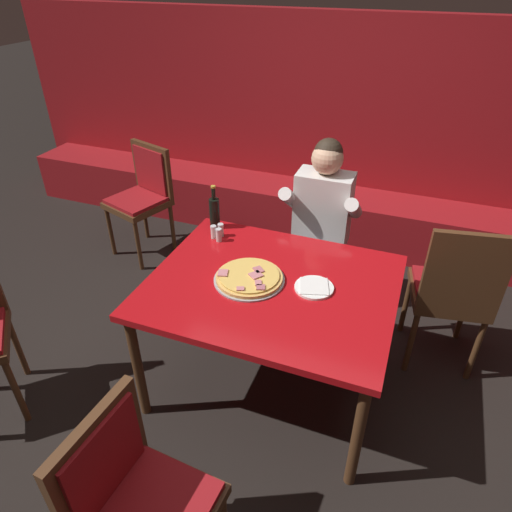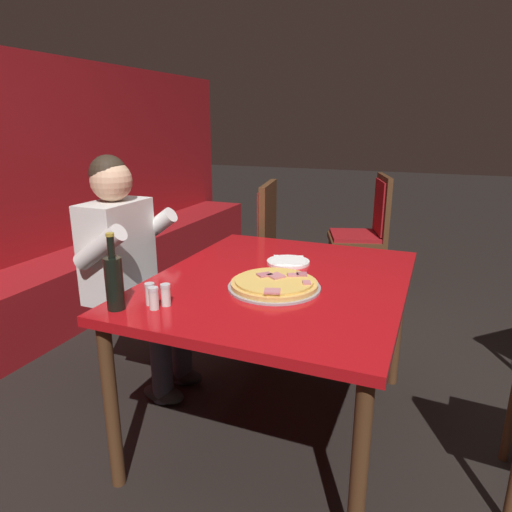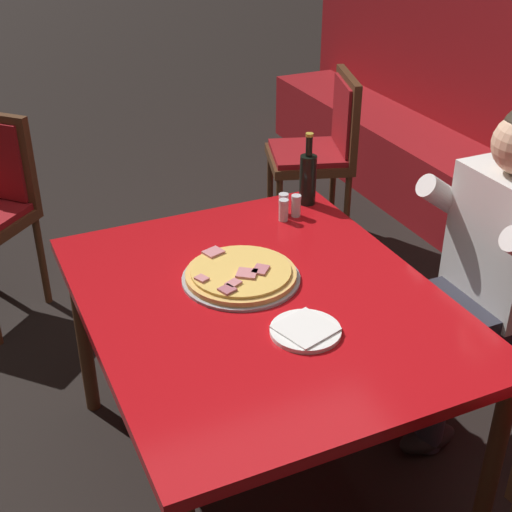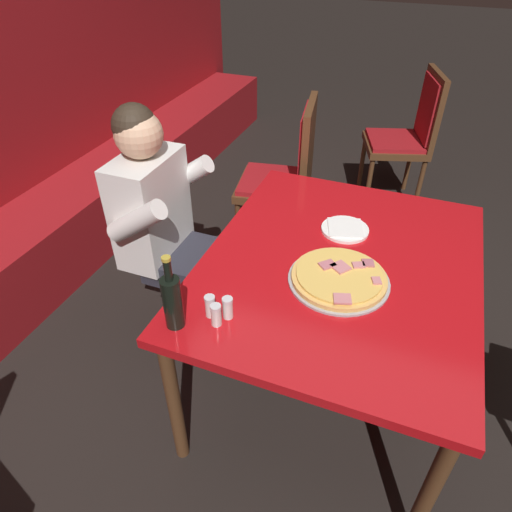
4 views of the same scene
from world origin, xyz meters
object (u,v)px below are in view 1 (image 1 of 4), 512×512
Objects in this scene: diner_seated_blue_shirt at (319,223)px; dining_chair_near_right at (134,496)px; dining_chair_side_aisle at (454,288)px; shaker_red_pepper_flakes at (221,231)px; shaker_parmesan at (219,236)px; beer_bottle at (215,212)px; dining_chair_by_booth at (143,192)px; main_dining_table at (272,294)px; shaker_black_pepper at (214,232)px; plate_white_paper at (314,287)px; pizza at (249,278)px.

diner_seated_blue_shirt reaches higher than dining_chair_near_right.
shaker_red_pepper_flakes is at bearing -172.83° from dining_chair_side_aisle.
shaker_parmesan is 0.08× the size of dining_chair_side_aisle.
dining_chair_by_booth is (-0.98, 0.63, -0.30)m from beer_bottle.
main_dining_table is 1.19m from dining_chair_near_right.
beer_bottle reaches higher than shaker_parmesan.
shaker_red_pepper_flakes is at bearing -137.25° from diner_seated_blue_shirt.
diner_seated_blue_shirt reaches higher than shaker_black_pepper.
shaker_black_pepper is at bearing 147.25° from main_dining_table.
dining_chair_by_booth is at bearing 145.93° from shaker_red_pepper_flakes.
dining_chair_side_aisle is at bearing 34.62° from plate_white_paper.
shaker_red_pepper_flakes is 0.06m from shaker_parmesan.
dining_chair_near_right is (-1.09, -1.72, -0.06)m from dining_chair_side_aisle.
shaker_red_pepper_flakes is 1.00× the size of shaker_parmesan.
beer_bottle is 0.14m from shaker_red_pepper_flakes.
dining_chair_near_right is (1.41, -2.26, -0.02)m from dining_chair_by_booth.
dining_chair_by_booth is at bearing 144.84° from main_dining_table.
shaker_red_pepper_flakes is at bearing 154.92° from plate_white_paper.
shaker_black_pepper is 1.56m from dining_chair_near_right.
plate_white_paper is 0.89m from beer_bottle.
dining_chair_side_aisle is (1.46, 0.22, -0.19)m from shaker_black_pepper.
shaker_parmesan is at bearing 158.74° from plate_white_paper.
dining_chair_near_right reaches higher than shaker_black_pepper.
diner_seated_blue_shirt reaches higher than main_dining_table.
shaker_red_pepper_flakes is 0.05m from shaker_black_pepper.
dining_chair_by_booth is at bearing 144.13° from shaker_parmesan.
dining_chair_side_aisle is (2.49, -0.54, 0.04)m from dining_chair_by_booth.
pizza is 1.33× the size of beer_bottle.
diner_seated_blue_shirt reaches higher than shaker_red_pepper_flakes.
beer_bottle reaches higher than main_dining_table.
beer_bottle is (-0.43, 0.47, 0.09)m from pizza.
beer_bottle is 1.21m from dining_chair_by_booth.
main_dining_table is 15.40× the size of shaker_parmesan.
diner_seated_blue_shirt is (0.05, 0.84, 0.02)m from main_dining_table.
shaker_red_pepper_flakes is at bearing 102.41° from dining_chair_near_right.
beer_bottle is at bearing 111.63° from shaker_black_pepper.
dining_chair_near_right is at bearing -76.13° from shaker_black_pepper.
beer_bottle is at bearing 132.16° from pizza.
shaker_black_pepper is (-0.38, 0.34, 0.02)m from pizza.
pizza is 0.35m from plate_white_paper.
plate_white_paper is 0.90m from dining_chair_side_aisle.
plate_white_paper is 0.73m from shaker_parmesan.
shaker_red_pepper_flakes is 1.00× the size of shaker_black_pepper.
shaker_parmesan is at bearing 102.37° from dining_chair_near_right.
main_dining_table is 0.74m from beer_bottle.
pizza is at bearing -47.78° from shaker_red_pepper_flakes.
shaker_red_pepper_flakes is 0.07× the size of diner_seated_blue_shirt.
shaker_red_pepper_flakes is (-0.69, 0.32, 0.03)m from plate_white_paper.
diner_seated_blue_shirt is at bearing 161.54° from dining_chair_side_aisle.
main_dining_table is 1.39× the size of dining_chair_by_booth.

